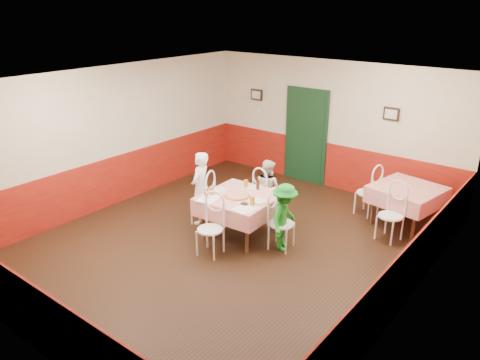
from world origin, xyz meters
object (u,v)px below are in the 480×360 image
Objects in this scene: pizza at (237,196)px; chair_second_b at (390,216)px; glass_b at (252,201)px; glass_c at (246,184)px; diner_left at (200,188)px; second_table at (405,206)px; chair_second_a at (368,193)px; glass_a at (212,191)px; diner_right at (284,217)px; main_table at (240,215)px; beer_bottle at (258,184)px; chair_far at (266,196)px; chair_right at (282,224)px; chair_near at (210,230)px; diner_far at (267,189)px; wallet at (245,204)px; chair_left at (203,201)px.

chair_second_b is at bearing 34.94° from pizza.
glass_b is 0.83m from glass_c.
chair_second_b is 0.65× the size of diner_left.
chair_second_a reaches higher than second_table.
glass_a is 1.37m from diner_right.
glass_c is at bearing -144.25° from chair_second_b.
second_table is (2.17, 2.22, 0.00)m from main_table.
chair_far is at bearing 106.44° from beer_bottle.
chair_right is at bearing 76.74° from diner_left.
chair_near is 0.77× the size of diner_far.
chair_far reaches higher than main_table.
chair_near is at bearing -124.67° from second_table.
pizza is 0.49m from beer_bottle.
pizza is at bearing 28.31° from glass_a.
diner_far is (-2.21, -0.57, 0.13)m from chair_second_b.
main_table is 2.94× the size of pizza.
second_table is 3.61m from glass_a.
chair_far is 1.00× the size of chair_second_b.
wallet is (0.21, -0.66, -0.10)m from beer_bottle.
diner_left reaches higher than chair_left.
beer_bottle is 0.93m from diner_right.
chair_far is at bearing 91.76° from pizza.
diner_far reaches higher than glass_b.
glass_a is at bearing -25.52° from chair_second_a.
diner_far is at bearing -80.44° from chair_far.
glass_b is 0.60m from diner_right.
chair_near is 0.77× the size of diner_right.
diner_right is (-1.27, -1.42, 0.13)m from chair_second_b.
glass_c is 0.63× the size of beer_bottle.
glass_a reaches higher than wallet.
chair_near is 1.25m from diner_right.
chair_left is 1.70m from chair_right.
wallet is at bearing -72.31° from beer_bottle.
chair_near is 1.00× the size of chair_second_b.
glass_a is 0.13× the size of diner_right.
second_table is 1.24× the size of chair_second_b.
chair_right is at bearing 14.10° from glass_a.
chair_second_b is (3.01, 1.51, 0.00)m from chair_left.
chair_far is 1.20m from wallet.
wallet is 0.09× the size of diner_far.
chair_far is 1.00× the size of chair_second_a.
diner_far is (-0.47, 1.10, -0.25)m from glass_b.
diner_left is (-0.05, -0.00, 0.24)m from chair_left.
diner_right is at bearing -17.50° from glass_c.
second_table is 3.18m from pizza.
diner_far reaches higher than glass_c.
wallet is (0.34, -1.10, 0.32)m from chair_far.
chair_second_a is at bearing 53.69° from glass_a.
glass_b is (1.27, -0.16, 0.38)m from chair_left.
glass_a is (-0.41, -0.27, 0.46)m from main_table.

